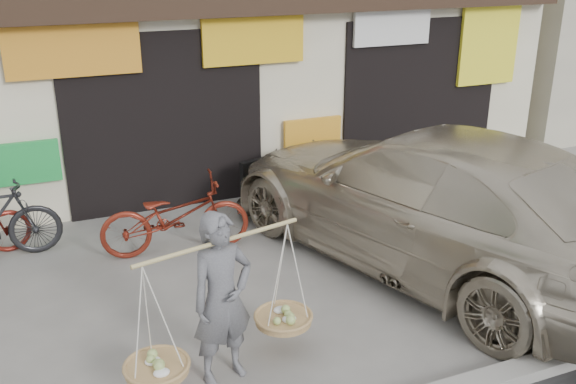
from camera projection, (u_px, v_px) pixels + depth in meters
name	position (u px, v px, depth m)	size (l,w,h in m)	color
ground	(243.00, 317.00, 7.08)	(70.00, 70.00, 0.00)	gray
street_vendor	(222.00, 305.00, 5.84)	(1.88, 0.87, 1.68)	#5D5D61
bike_2	(175.00, 216.00, 8.42)	(0.68, 1.95, 1.03)	maroon
suv	(429.00, 198.00, 8.04)	(4.13, 6.52, 1.76)	#B5A992
red_bag	(169.00, 365.00, 6.16)	(0.31, 0.25, 0.14)	red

